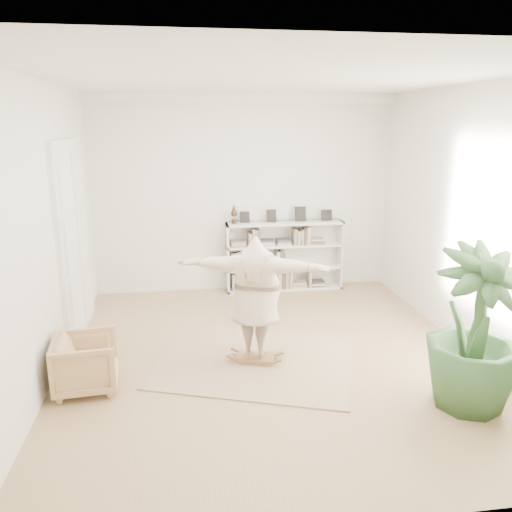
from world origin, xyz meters
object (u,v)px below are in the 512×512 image
Objects in this scene: bookshelf at (284,257)px; houseplant at (475,329)px; rocker_board at (256,357)px; person at (256,295)px; armchair at (86,363)px.

bookshelf is 4.49m from houseplant.
person is at bearing 109.18° from rocker_board.
bookshelf reaches higher than armchair.
houseplant is (2.20, -1.37, 0.85)m from rocker_board.
houseplant reaches higher than bookshelf.
bookshelf is 3.10m from person.
houseplant is at bearing 167.34° from person.
armchair is 4.44m from houseplant.
person is at bearing -108.11° from bookshelf.
houseplant is (2.20, -1.37, -0.02)m from person.
rocker_board is at bearing 148.16° from houseplant.
bookshelf is at bearing -88.93° from person.
person reaches higher than rocker_board.
armchair is 0.36× the size of person.
houseplant is (4.29, -0.97, 0.58)m from armchair.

